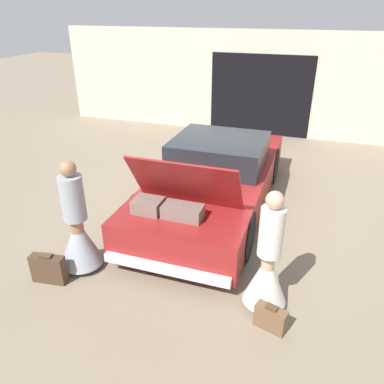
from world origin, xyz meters
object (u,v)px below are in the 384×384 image
at_px(person_right, 267,268).
at_px(suitcase_beside_right_person, 271,318).
at_px(person_left, 78,232).
at_px(car, 215,178).
at_px(suitcase_beside_left_person, 49,269).

bearing_deg(person_right, suitcase_beside_right_person, -168.27).
relative_size(person_left, person_right, 1.03).
height_order(car, person_right, person_right).
bearing_deg(person_left, person_right, 91.49).
bearing_deg(suitcase_beside_left_person, suitcase_beside_right_person, 2.43).
xyz_separation_m(person_right, suitcase_beside_left_person, (-2.81, -0.49, -0.36)).
distance_m(person_right, suitcase_beside_left_person, 2.87).
distance_m(person_left, suitcase_beside_right_person, 2.76).
bearing_deg(person_right, car, 21.38).
relative_size(car, suitcase_beside_left_person, 9.87).
bearing_deg(car, suitcase_beside_left_person, -118.59).
distance_m(person_left, suitcase_beside_left_person, 0.61).
bearing_deg(person_right, suitcase_beside_left_person, 91.92).
relative_size(car, person_left, 2.90).
relative_size(person_left, suitcase_beside_right_person, 4.15).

